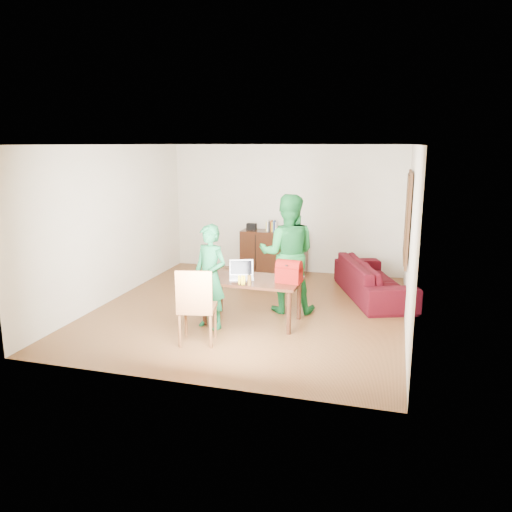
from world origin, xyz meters
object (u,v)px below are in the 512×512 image
(laptop, at_px, (242,276))
(red_bag, at_px, (289,274))
(sofa, at_px, (373,279))
(chair, at_px, (198,321))
(bottle, at_px, (249,279))
(person_near, at_px, (210,277))
(person_far, at_px, (288,254))
(table, at_px, (252,284))

(laptop, bearing_deg, red_bag, -19.50)
(laptop, height_order, sofa, laptop)
(chair, bearing_deg, bottle, 38.29)
(person_near, height_order, bottle, person_near)
(chair, xyz_separation_m, person_near, (-0.04, 0.63, 0.47))
(person_near, height_order, red_bag, person_near)
(bottle, height_order, red_bag, red_bag)
(laptop, bearing_deg, person_far, 32.99)
(red_bag, height_order, sofa, red_bag)
(person_far, distance_m, red_bag, 0.76)
(person_far, relative_size, bottle, 11.20)
(person_near, distance_m, red_bag, 1.17)
(bottle, bearing_deg, person_far, 71.25)
(chair, height_order, laptop, chair)
(table, xyz_separation_m, sofa, (1.74, 1.84, -0.28))
(chair, bearing_deg, table, 51.62)
(chair, height_order, bottle, chair)
(chair, xyz_separation_m, sofa, (2.24, 2.84, 0.01))
(chair, bearing_deg, red_bag, 29.99)
(red_bag, bearing_deg, person_far, 112.11)
(table, xyz_separation_m, laptop, (-0.17, -0.02, 0.13))
(person_near, bearing_deg, person_far, 67.23)
(chair, relative_size, person_near, 0.69)
(laptop, bearing_deg, person_near, -155.38)
(person_far, bearing_deg, red_bag, 95.14)
(table, xyz_separation_m, bottle, (0.05, -0.34, 0.17))
(person_near, bearing_deg, sofa, 63.14)
(red_bag, bearing_deg, bottle, -141.99)
(chair, distance_m, person_far, 2.02)
(laptop, distance_m, red_bag, 0.75)
(sofa, bearing_deg, chair, 121.14)
(bottle, bearing_deg, table, 98.60)
(chair, relative_size, sofa, 0.48)
(red_bag, bearing_deg, laptop, -172.97)
(table, height_order, person_far, person_far)
(table, xyz_separation_m, red_bag, (0.58, -0.04, 0.22))
(chair, distance_m, bottle, 0.98)
(chair, xyz_separation_m, red_bag, (1.08, 0.96, 0.51))
(person_far, relative_size, laptop, 4.51)
(laptop, xyz_separation_m, sofa, (1.90, 1.87, -0.41))
(chair, height_order, person_near, person_near)
(table, distance_m, sofa, 2.55)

